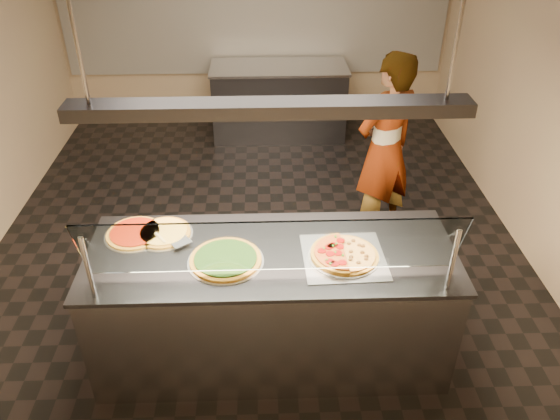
{
  "coord_description": "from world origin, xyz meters",
  "views": [
    {
      "loc": [
        0.07,
        -4.15,
        3.14
      ],
      "look_at": [
        0.18,
        -0.89,
        1.02
      ],
      "focal_mm": 35.0,
      "sensor_mm": 36.0,
      "label": 1
    }
  ],
  "objects_px": {
    "pizza_cheese": "(164,232)",
    "pizza_tomato": "(135,233)",
    "serving_counter": "(272,304)",
    "perforated_tray": "(344,256)",
    "half_pizza_sausage": "(360,253)",
    "prep_table": "(279,101)",
    "half_pizza_pepperoni": "(328,253)",
    "pizza_spatula": "(169,239)",
    "sneeze_guard": "(272,248)",
    "worker": "(385,150)",
    "pizza_spinach": "(226,259)",
    "heat_lamp_housing": "(270,108)"
  },
  "relations": [
    {
      "from": "pizza_cheese",
      "to": "pizza_tomato",
      "type": "bearing_deg",
      "value": 179.66
    },
    {
      "from": "serving_counter",
      "to": "pizza_tomato",
      "type": "relative_size",
      "value": 5.85
    },
    {
      "from": "serving_counter",
      "to": "perforated_tray",
      "type": "height_order",
      "value": "perforated_tray"
    },
    {
      "from": "half_pizza_sausage",
      "to": "prep_table",
      "type": "bearing_deg",
      "value": 96.0
    },
    {
      "from": "half_pizza_pepperoni",
      "to": "pizza_spatula",
      "type": "relative_size",
      "value": 1.64
    },
    {
      "from": "perforated_tray",
      "to": "half_pizza_pepperoni",
      "type": "xyz_separation_m",
      "value": [
        -0.11,
        -0.0,
        0.03
      ]
    },
    {
      "from": "serving_counter",
      "to": "sneeze_guard",
      "type": "distance_m",
      "value": 0.83
    },
    {
      "from": "perforated_tray",
      "to": "worker",
      "type": "distance_m",
      "value": 1.69
    },
    {
      "from": "sneeze_guard",
      "to": "half_pizza_sausage",
      "type": "bearing_deg",
      "value": 25.17
    },
    {
      "from": "prep_table",
      "to": "worker",
      "type": "bearing_deg",
      "value": -68.95
    },
    {
      "from": "worker",
      "to": "pizza_spinach",
      "type": "bearing_deg",
      "value": 16.62
    },
    {
      "from": "pizza_tomato",
      "to": "worker",
      "type": "xyz_separation_m",
      "value": [
        2.0,
        1.28,
        -0.04
      ]
    },
    {
      "from": "sneeze_guard",
      "to": "pizza_cheese",
      "type": "distance_m",
      "value": 0.98
    },
    {
      "from": "prep_table",
      "to": "pizza_spinach",
      "type": "bearing_deg",
      "value": -96.92
    },
    {
      "from": "half_pizza_pepperoni",
      "to": "pizza_tomato",
      "type": "relative_size",
      "value": 1.06
    },
    {
      "from": "sneeze_guard",
      "to": "pizza_spinach",
      "type": "relative_size",
      "value": 4.47
    },
    {
      "from": "perforated_tray",
      "to": "pizza_cheese",
      "type": "xyz_separation_m",
      "value": [
        -1.22,
        0.3,
        0.01
      ]
    },
    {
      "from": "prep_table",
      "to": "worker",
      "type": "xyz_separation_m",
      "value": [
        0.88,
        -2.3,
        0.44
      ]
    },
    {
      "from": "sneeze_guard",
      "to": "pizza_tomato",
      "type": "relative_size",
      "value": 5.28
    },
    {
      "from": "pizza_spinach",
      "to": "pizza_cheese",
      "type": "height_order",
      "value": "pizza_spinach"
    },
    {
      "from": "perforated_tray",
      "to": "pizza_spatula",
      "type": "distance_m",
      "value": 1.19
    },
    {
      "from": "serving_counter",
      "to": "pizza_spinach",
      "type": "xyz_separation_m",
      "value": [
        -0.3,
        -0.08,
        0.48
      ]
    },
    {
      "from": "perforated_tray",
      "to": "prep_table",
      "type": "xyz_separation_m",
      "value": [
        -0.3,
        3.89,
        -0.47
      ]
    },
    {
      "from": "perforated_tray",
      "to": "half_pizza_sausage",
      "type": "bearing_deg",
      "value": 0.53
    },
    {
      "from": "half_pizza_sausage",
      "to": "prep_table",
      "type": "relative_size",
      "value": 0.26
    },
    {
      "from": "half_pizza_pepperoni",
      "to": "pizza_spatula",
      "type": "distance_m",
      "value": 1.08
    },
    {
      "from": "serving_counter",
      "to": "heat_lamp_housing",
      "type": "height_order",
      "value": "heat_lamp_housing"
    },
    {
      "from": "serving_counter",
      "to": "pizza_tomato",
      "type": "distance_m",
      "value": 1.08
    },
    {
      "from": "pizza_tomato",
      "to": "prep_table",
      "type": "xyz_separation_m",
      "value": [
        1.12,
        3.58,
        -0.48
      ]
    },
    {
      "from": "half_pizza_pepperoni",
      "to": "pizza_spinach",
      "type": "xyz_separation_m",
      "value": [
        -0.67,
        -0.01,
        -0.02
      ]
    },
    {
      "from": "sneeze_guard",
      "to": "pizza_tomato",
      "type": "xyz_separation_m",
      "value": [
        -0.94,
        0.58,
        -0.28
      ]
    },
    {
      "from": "perforated_tray",
      "to": "pizza_cheese",
      "type": "height_order",
      "value": "pizza_cheese"
    },
    {
      "from": "half_pizza_sausage",
      "to": "prep_table",
      "type": "distance_m",
      "value": 3.94
    },
    {
      "from": "pizza_spatula",
      "to": "half_pizza_sausage",
      "type": "bearing_deg",
      "value": -9.0
    },
    {
      "from": "pizza_spinach",
      "to": "sneeze_guard",
      "type": "bearing_deg",
      "value": -41.23
    },
    {
      "from": "serving_counter",
      "to": "perforated_tray",
      "type": "bearing_deg",
      "value": -8.34
    },
    {
      "from": "sneeze_guard",
      "to": "prep_table",
      "type": "distance_m",
      "value": 4.23
    },
    {
      "from": "pizza_spinach",
      "to": "heat_lamp_housing",
      "type": "distance_m",
      "value": 1.05
    },
    {
      "from": "pizza_spatula",
      "to": "heat_lamp_housing",
      "type": "xyz_separation_m",
      "value": [
        0.69,
        -0.13,
        0.99
      ]
    },
    {
      "from": "half_pizza_sausage",
      "to": "pizza_spinach",
      "type": "bearing_deg",
      "value": -179.1
    },
    {
      "from": "pizza_cheese",
      "to": "sneeze_guard",
      "type": "bearing_deg",
      "value": -37.8
    },
    {
      "from": "pizza_spinach",
      "to": "pizza_cheese",
      "type": "relative_size",
      "value": 1.24
    },
    {
      "from": "perforated_tray",
      "to": "half_pizza_sausage",
      "type": "height_order",
      "value": "half_pizza_sausage"
    },
    {
      "from": "worker",
      "to": "half_pizza_sausage",
      "type": "bearing_deg",
      "value": 40.22
    },
    {
      "from": "serving_counter",
      "to": "perforated_tray",
      "type": "relative_size",
      "value": 4.49
    },
    {
      "from": "sneeze_guard",
      "to": "heat_lamp_housing",
      "type": "height_order",
      "value": "heat_lamp_housing"
    },
    {
      "from": "sneeze_guard",
      "to": "worker",
      "type": "xyz_separation_m",
      "value": [
        1.06,
        1.86,
        -0.32
      ]
    },
    {
      "from": "prep_table",
      "to": "worker",
      "type": "height_order",
      "value": "worker"
    },
    {
      "from": "pizza_spinach",
      "to": "pizza_tomato",
      "type": "relative_size",
      "value": 1.18
    },
    {
      "from": "worker",
      "to": "heat_lamp_housing",
      "type": "bearing_deg",
      "value": 21.99
    }
  ]
}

